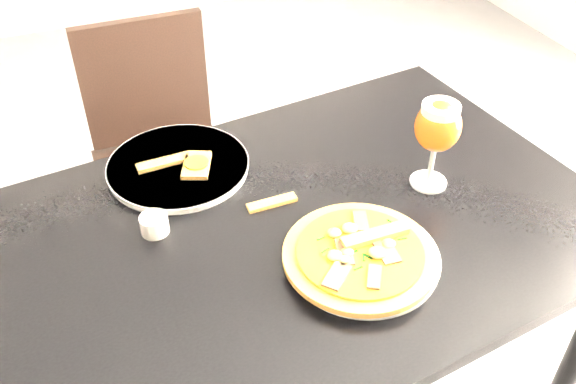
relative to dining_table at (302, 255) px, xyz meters
name	(u,v)px	position (x,y,z in m)	size (l,w,h in m)	color
dining_table	(302,255)	(0.00, 0.00, 0.00)	(1.28, 0.92, 0.75)	black
chair_far	(161,153)	(-0.13, 0.74, -0.20)	(0.40, 0.40, 0.84)	black
plate_main	(362,258)	(0.06, -0.14, 0.10)	(0.28, 0.28, 0.01)	silver
pizza	(361,254)	(0.05, -0.14, 0.11)	(0.28, 0.28, 0.03)	brown
plate_second	(178,166)	(-0.18, 0.26, 0.10)	(0.30, 0.30, 0.02)	silver
crust_scraps	(185,164)	(-0.16, 0.25, 0.11)	(0.17, 0.11, 0.01)	brown
loose_crust	(272,203)	(-0.03, 0.08, 0.09)	(0.10, 0.02, 0.01)	brown
sauce_cup	(154,224)	(-0.27, 0.09, 0.11)	(0.06, 0.06, 0.04)	beige
beer_glass	(438,127)	(0.30, 0.01, 0.23)	(0.09, 0.09, 0.20)	#AFB3B8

